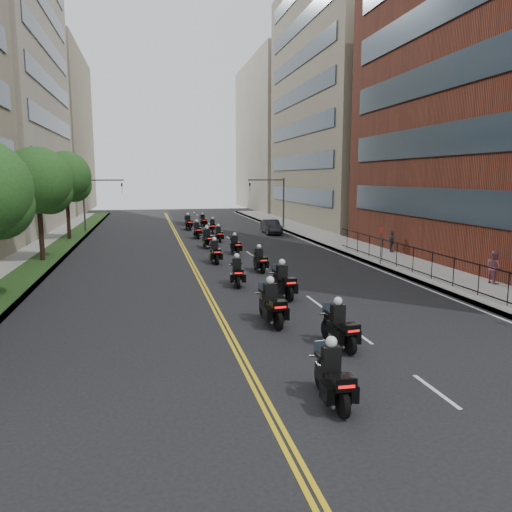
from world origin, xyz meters
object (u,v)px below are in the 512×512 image
(motorcycle_7, at_px, (235,246))
(motorcycle_8, at_px, (207,239))
(motorcycle_1, at_px, (339,328))
(motorcycle_13, at_px, (203,221))
(motorcycle_5, at_px, (260,261))
(motorcycle_9, at_px, (219,235))
(motorcycle_11, at_px, (213,227))
(motorcycle_2, at_px, (271,306))
(parked_sedan, at_px, (271,227))
(pedestrian_c, at_px, (392,242))
(motorcycle_3, at_px, (283,283))
(pedestrian_b, at_px, (494,267))
(motorcycle_4, at_px, (237,273))
(motorcycle_0, at_px, (332,378))
(motorcycle_10, at_px, (197,231))
(motorcycle_12, at_px, (188,223))
(motorcycle_6, at_px, (215,253))

(motorcycle_7, xyz_separation_m, motorcycle_8, (-1.66, 3.58, 0.09))
(motorcycle_1, xyz_separation_m, motorcycle_13, (0.13, 43.00, -0.05))
(motorcycle_5, distance_m, motorcycle_9, 14.69)
(motorcycle_5, xyz_separation_m, motorcycle_11, (-0.12, 21.43, 0.01))
(motorcycle_1, distance_m, motorcycle_7, 21.23)
(motorcycle_2, relative_size, parked_sedan, 0.59)
(motorcycle_1, bearing_deg, pedestrian_c, 52.01)
(motorcycle_11, bearing_deg, motorcycle_3, -84.50)
(motorcycle_3, distance_m, pedestrian_b, 11.54)
(motorcycle_11, bearing_deg, pedestrian_c, -49.97)
(motorcycle_4, relative_size, motorcycle_11, 1.02)
(motorcycle_4, distance_m, pedestrian_b, 13.53)
(motorcycle_0, bearing_deg, pedestrian_b, 41.53)
(pedestrian_c, bearing_deg, motorcycle_10, 56.37)
(motorcycle_12, bearing_deg, motorcycle_2, -96.19)
(motorcycle_7, bearing_deg, pedestrian_b, -55.53)
(motorcycle_0, distance_m, motorcycle_6, 21.54)
(motorcycle_3, bearing_deg, motorcycle_8, 88.71)
(parked_sedan, xyz_separation_m, pedestrian_c, (5.50, -15.06, 0.22))
(motorcycle_0, xyz_separation_m, motorcycle_1, (1.75, 3.95, -0.01))
(motorcycle_0, distance_m, motorcycle_10, 35.53)
(motorcycle_8, xyz_separation_m, motorcycle_11, (1.79, 10.59, -0.05))
(motorcycle_6, height_order, motorcycle_13, motorcycle_6)
(motorcycle_3, distance_m, motorcycle_10, 24.46)
(motorcycle_8, distance_m, motorcycle_12, 14.55)
(motorcycle_12, xyz_separation_m, motorcycle_13, (2.00, 3.65, -0.10))
(motorcycle_0, distance_m, motorcycle_9, 32.64)
(motorcycle_0, height_order, motorcycle_6, motorcycle_6)
(motorcycle_1, xyz_separation_m, parked_sedan, (6.05, 33.74, 0.03))
(motorcycle_6, relative_size, motorcycle_13, 1.09)
(motorcycle_9, relative_size, motorcycle_12, 0.85)
(motorcycle_3, xyz_separation_m, motorcycle_8, (-1.53, 17.63, -0.02))
(motorcycle_6, distance_m, motorcycle_7, 4.16)
(motorcycle_0, bearing_deg, parked_sedan, 79.46)
(motorcycle_2, distance_m, pedestrian_c, 20.36)
(motorcycle_12, bearing_deg, motorcycle_9, -87.01)
(motorcycle_1, xyz_separation_m, motorcycle_4, (-1.65, 10.30, -0.00))
(motorcycle_3, xyz_separation_m, pedestrian_c, (11.54, 11.50, 0.20))
(motorcycle_6, bearing_deg, motorcycle_7, 58.61)
(motorcycle_12, distance_m, pedestrian_c, 24.65)
(motorcycle_13, relative_size, pedestrian_b, 1.25)
(motorcycle_3, relative_size, motorcycle_5, 1.12)
(motorcycle_10, height_order, motorcycle_13, motorcycle_10)
(motorcycle_3, distance_m, motorcycle_7, 14.05)
(motorcycle_11, bearing_deg, motorcycle_8, -93.57)
(motorcycle_1, bearing_deg, motorcycle_12, 86.46)
(motorcycle_0, bearing_deg, motorcycle_4, 90.75)
(motorcycle_4, height_order, motorcycle_9, motorcycle_4)
(motorcycle_7, bearing_deg, motorcycle_12, 91.39)
(motorcycle_5, relative_size, motorcycle_13, 1.04)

